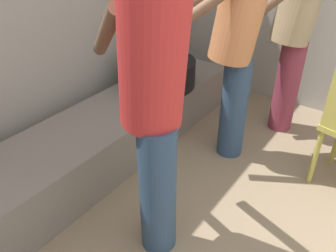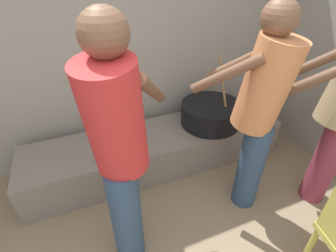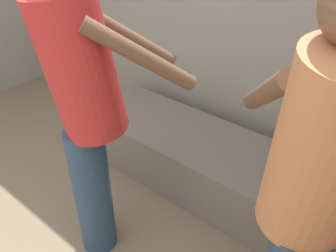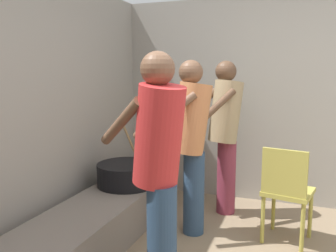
# 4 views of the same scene
# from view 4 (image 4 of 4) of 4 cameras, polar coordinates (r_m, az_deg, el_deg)

# --- Properties ---
(block_enclosure_right) EXTENTS (0.20, 4.89, 2.38)m
(block_enclosure_right) POSITION_cam_4_polar(r_m,az_deg,el_deg) (4.37, 22.65, 3.52)
(block_enclosure_right) COLOR #9E998E
(block_enclosure_right) RESTS_ON ground_plane
(hearth_ledge) EXTENTS (2.55, 0.60, 0.38)m
(hearth_ledge) POSITION_cam_4_polar(r_m,az_deg,el_deg) (3.34, -11.33, -15.11)
(hearth_ledge) COLOR slate
(hearth_ledge) RESTS_ON ground_plane
(cooking_pot_main) EXTENTS (0.60, 0.60, 0.68)m
(cooking_pot_main) POSITION_cam_4_polar(r_m,az_deg,el_deg) (3.70, -6.61, -7.62)
(cooking_pot_main) COLOR black
(cooking_pot_main) RESTS_ON hearth_ledge
(cook_in_orange_shirt) EXTENTS (0.65, 0.73, 1.63)m
(cook_in_orange_shirt) POSITION_cam_4_polar(r_m,az_deg,el_deg) (3.30, 3.66, -1.69)
(cook_in_orange_shirt) COLOR navy
(cook_in_orange_shirt) RESTS_ON ground_plane
(cook_in_red_shirt) EXTENTS (0.63, 0.75, 1.66)m
(cook_in_red_shirt) POSITION_cam_4_polar(r_m,az_deg,el_deg) (2.33, -1.52, -5.63)
(cook_in_red_shirt) COLOR navy
(cook_in_red_shirt) RESTS_ON ground_plane
(cook_in_tan_shirt) EXTENTS (0.73, 0.67, 1.64)m
(cook_in_tan_shirt) POSITION_cam_4_polar(r_m,az_deg,el_deg) (3.83, 9.06, -0.27)
(cook_in_tan_shirt) COLOR #8C3347
(cook_in_tan_shirt) RESTS_ON ground_plane
(chair_olive) EXTENTS (0.47, 0.47, 0.88)m
(chair_olive) POSITION_cam_4_polar(r_m,az_deg,el_deg) (3.37, 18.37, -9.64)
(chair_olive) COLOR #B2A847
(chair_olive) RESTS_ON ground_plane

